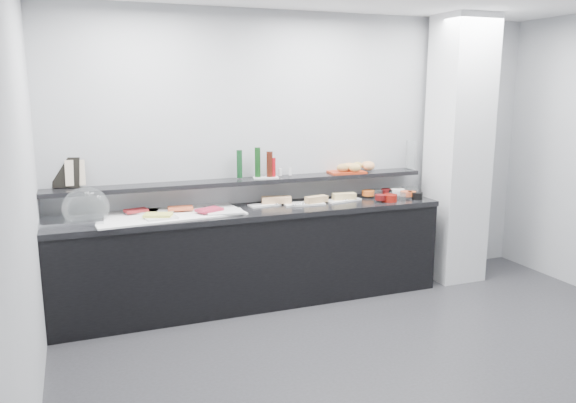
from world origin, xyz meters
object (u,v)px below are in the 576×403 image
object	(u,v)px
framed_print	(66,173)
condiment_tray	(266,177)
carafe	(411,155)
bread_tray	(346,172)
cloche_base	(72,221)
sandwich_plate_mid	(304,204)

from	to	relation	value
framed_print	condiment_tray	world-z (taller)	framed_print
carafe	bread_tray	bearing A→B (deg)	179.85
bread_tray	carafe	bearing A→B (deg)	5.02
framed_print	bread_tray	distance (m)	2.62
condiment_tray	bread_tray	distance (m)	0.86
condiment_tray	carafe	distance (m)	1.61
cloche_base	carafe	xyz separation A→B (m)	(3.35, 0.19, 0.38)
condiment_tray	carafe	bearing A→B (deg)	12.90
framed_print	bread_tray	world-z (taller)	framed_print
sandwich_plate_mid	bread_tray	size ratio (longest dim) A/B	1.09
sandwich_plate_mid	condiment_tray	bearing A→B (deg)	158.39
cloche_base	framed_print	xyz separation A→B (m)	(-0.02, 0.29, 0.36)
cloche_base	bread_tray	world-z (taller)	bread_tray
sandwich_plate_mid	framed_print	xyz separation A→B (m)	(-2.08, 0.27, 0.37)
bread_tray	carafe	size ratio (longest dim) A/B	1.18
cloche_base	bread_tray	bearing A→B (deg)	7.60
framed_print	condiment_tray	xyz separation A→B (m)	(1.76, -0.10, -0.12)
cloche_base	sandwich_plate_mid	world-z (taller)	cloche_base
sandwich_plate_mid	framed_print	distance (m)	2.13
sandwich_plate_mid	bread_tray	bearing A→B (deg)	23.59
framed_print	sandwich_plate_mid	bearing A→B (deg)	11.03
cloche_base	condiment_tray	bearing A→B (deg)	9.35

